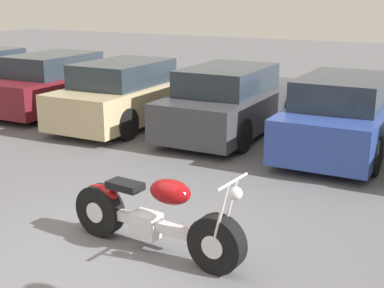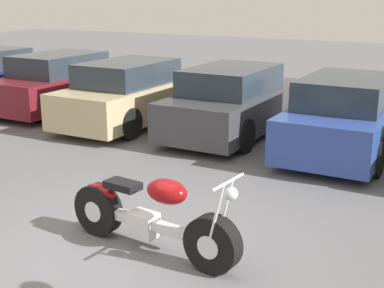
% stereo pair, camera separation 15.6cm
% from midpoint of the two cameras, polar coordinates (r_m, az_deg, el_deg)
% --- Properties ---
extents(ground_plane, '(60.00, 60.00, 0.00)m').
position_cam_midpoint_polar(ground_plane, '(6.58, -9.62, -11.33)').
color(ground_plane, slate).
extents(motorcycle, '(2.39, 0.69, 1.11)m').
position_cam_midpoint_polar(motorcycle, '(6.37, -3.81, -7.77)').
color(motorcycle, black).
rests_on(motorcycle, ground_plane).
extents(parked_car_maroon, '(1.79, 4.38, 1.48)m').
position_cam_midpoint_polar(parked_car_maroon, '(14.51, -13.08, 6.37)').
color(parked_car_maroon, maroon).
rests_on(parked_car_maroon, ground_plane).
extents(parked_car_champagne, '(1.79, 4.38, 1.48)m').
position_cam_midpoint_polar(parked_car_champagne, '(12.65, -5.91, 5.35)').
color(parked_car_champagne, '#C6B284').
rests_on(parked_car_champagne, ground_plane).
extents(parked_car_dark_grey, '(1.79, 4.38, 1.48)m').
position_cam_midpoint_polar(parked_car_dark_grey, '(11.68, 4.96, 4.49)').
color(parked_car_dark_grey, '#3D3D42').
rests_on(parked_car_dark_grey, ground_plane).
extents(parked_car_blue, '(1.79, 4.38, 1.48)m').
position_cam_midpoint_polar(parked_car_blue, '(10.75, 16.71, 2.88)').
color(parked_car_blue, '#2D479E').
rests_on(parked_car_blue, ground_plane).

